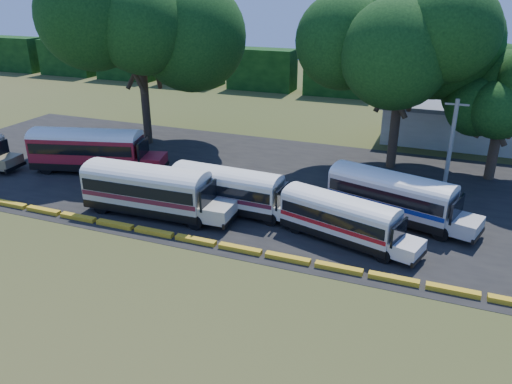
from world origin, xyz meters
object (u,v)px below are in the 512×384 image
(bus_red, at_px, (90,147))
(bus_white_red, at_px, (342,216))
(tree_west, at_px, (138,20))
(bus_cream_west, at_px, (149,187))

(bus_red, height_order, bus_white_red, bus_red)
(bus_red, distance_m, bus_white_red, 22.99)
(bus_red, xyz_separation_m, tree_west, (-0.03, 8.78, 9.64))
(bus_cream_west, relative_size, bus_white_red, 1.17)
(bus_red, height_order, bus_cream_west, bus_red)
(bus_cream_west, height_order, tree_west, tree_west)
(bus_red, bearing_deg, bus_white_red, -26.50)
(bus_cream_west, distance_m, bus_white_red, 13.15)
(bus_white_red, xyz_separation_m, tree_west, (-22.56, 13.35, 10.11))
(tree_west, bearing_deg, bus_white_red, -30.61)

